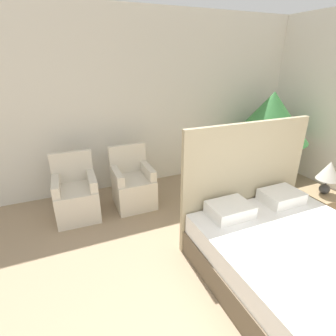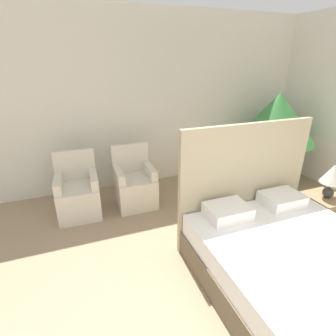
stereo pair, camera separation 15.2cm
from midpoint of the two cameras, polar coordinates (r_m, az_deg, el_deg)
name	(u,v)px [view 1 (the left image)]	position (r m, az deg, el deg)	size (l,w,h in m)	color
wall_back	(141,103)	(4.59, -6.94, 13.93)	(10.00, 0.06, 2.90)	silver
bed	(297,258)	(3.00, 24.87, -17.46)	(1.70, 1.98, 1.50)	brown
armchair_near_window_left	(77,198)	(4.02, -20.31, -6.15)	(0.60, 0.62, 0.92)	beige
armchair_near_window_right	(133,187)	(4.11, -8.61, -4.20)	(0.58, 0.60, 0.92)	beige
potted_palm	(271,119)	(5.08, 20.69, 9.98)	(1.36, 1.36, 1.62)	brown
nightstand	(318,209)	(4.10, 28.88, -7.87)	(0.41, 0.45, 0.50)	#937A56
table_lamp	(329,173)	(3.87, 30.63, -0.91)	(0.27, 0.27, 0.45)	#333333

